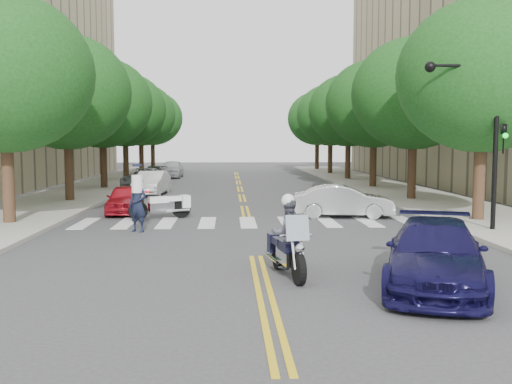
{
  "coord_description": "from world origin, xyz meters",
  "views": [
    {
      "loc": [
        -0.72,
        -15.2,
        3.11
      ],
      "look_at": [
        0.25,
        5.12,
        1.3
      ],
      "focal_mm": 40.0,
      "sensor_mm": 36.0,
      "label": 1
    }
  ],
  "objects": [
    {
      "name": "tree_r_0",
      "position": [
        8.8,
        6.0,
        5.55
      ],
      "size": [
        6.4,
        6.4,
        8.45
      ],
      "color": "#382316",
      "rests_on": "ground"
    },
    {
      "name": "tree_r_1",
      "position": [
        8.8,
        14.0,
        5.55
      ],
      "size": [
        6.4,
        6.4,
        8.45
      ],
      "color": "#382316",
      "rests_on": "ground"
    },
    {
      "name": "officer_standing",
      "position": [
        -3.86,
        4.43,
        0.94
      ],
      "size": [
        0.82,
        0.71,
        1.89
      ],
      "primitive_type": "imported",
      "rotation": [
        0.0,
        0.0,
        -0.47
      ],
      "color": "black",
      "rests_on": "ground"
    },
    {
      "name": "motorcycle_parked",
      "position": [
        -3.29,
        7.79,
        0.57
      ],
      "size": [
        2.43,
        1.27,
        1.64
      ],
      "rotation": [
        0.0,
        0.0,
        1.96
      ],
      "color": "black",
      "rests_on": "ground"
    },
    {
      "name": "convertible",
      "position": [
        3.97,
        7.81,
        0.67
      ],
      "size": [
        4.21,
        1.93,
        1.34
      ],
      "primitive_type": "imported",
      "rotation": [
        0.0,
        0.0,
        1.44
      ],
      "color": "#B7B7B9",
      "rests_on": "ground"
    },
    {
      "name": "parked_car_c",
      "position": [
        -6.22,
        22.1,
        0.69
      ],
      "size": [
        2.64,
        5.14,
        1.39
      ],
      "primitive_type": "imported",
      "rotation": [
        0.0,
        0.0,
        -0.07
      ],
      "color": "#989A9F",
      "rests_on": "ground"
    },
    {
      "name": "tree_r_4",
      "position": [
        8.8,
        38.0,
        5.55
      ],
      "size": [
        6.4,
        6.4,
        8.45
      ],
      "color": "#382316",
      "rests_on": "ground"
    },
    {
      "name": "tree_l_4",
      "position": [
        -8.8,
        38.0,
        5.55
      ],
      "size": [
        6.4,
        6.4,
        8.45
      ],
      "color": "#382316",
      "rests_on": "ground"
    },
    {
      "name": "tree_l_3",
      "position": [
        -8.8,
        30.0,
        5.55
      ],
      "size": [
        6.4,
        6.4,
        8.45
      ],
      "color": "#382316",
      "rests_on": "ground"
    },
    {
      "name": "tree_l_0",
      "position": [
        -8.8,
        6.0,
        5.55
      ],
      "size": [
        6.4,
        6.4,
        8.45
      ],
      "color": "#382316",
      "rests_on": "ground"
    },
    {
      "name": "ground",
      "position": [
        0.0,
        0.0,
        0.0
      ],
      "size": [
        140.0,
        140.0,
        0.0
      ],
      "primitive_type": "plane",
      "color": "#38383A",
      "rests_on": "ground"
    },
    {
      "name": "tree_r_3",
      "position": [
        8.8,
        30.0,
        5.55
      ],
      "size": [
        6.4,
        6.4,
        8.45
      ],
      "color": "#382316",
      "rests_on": "ground"
    },
    {
      "name": "tree_r_5",
      "position": [
        8.8,
        46.0,
        5.55
      ],
      "size": [
        6.4,
        6.4,
        8.45
      ],
      "color": "#382316",
      "rests_on": "ground"
    },
    {
      "name": "motorcycle_police",
      "position": [
        0.62,
        -2.22,
        0.85
      ],
      "size": [
        0.89,
        2.35,
        1.92
      ],
      "rotation": [
        0.0,
        0.0,
        3.32
      ],
      "color": "black",
      "rests_on": "ground"
    },
    {
      "name": "tree_r_2",
      "position": [
        8.8,
        22.0,
        5.55
      ],
      "size": [
        6.4,
        6.4,
        8.45
      ],
      "color": "#382316",
      "rests_on": "ground"
    },
    {
      "name": "tree_l_5",
      "position": [
        -8.8,
        46.0,
        5.55
      ],
      "size": [
        6.4,
        6.4,
        8.45
      ],
      "color": "#382316",
      "rests_on": "ground"
    },
    {
      "name": "parked_car_a",
      "position": [
        -5.2,
        9.5,
        0.62
      ],
      "size": [
        1.72,
        3.72,
        1.24
      ],
      "primitive_type": "imported",
      "rotation": [
        0.0,
        0.0,
        0.07
      ],
      "color": "#A7111F",
      "rests_on": "ground"
    },
    {
      "name": "tree_l_2",
      "position": [
        -8.8,
        22.0,
        5.55
      ],
      "size": [
        6.4,
        6.4,
        8.45
      ],
      "color": "#382316",
      "rests_on": "ground"
    },
    {
      "name": "traffic_signal_pole",
      "position": [
        7.72,
        3.5,
        3.72
      ],
      "size": [
        2.82,
        0.42,
        6.0
      ],
      "color": "black",
      "rests_on": "ground"
    },
    {
      "name": "parked_car_d",
      "position": [
        -6.3,
        27.5,
        0.61
      ],
      "size": [
        1.86,
        4.29,
        1.23
      ],
      "primitive_type": "imported",
      "rotation": [
        0.0,
        0.0,
        -0.03
      ],
      "color": "black",
      "rests_on": "ground"
    },
    {
      "name": "sidewalk_right",
      "position": [
        9.5,
        22.0,
        0.07
      ],
      "size": [
        5.0,
        60.0,
        0.15
      ],
      "primitive_type": "cube",
      "color": "#9E9991",
      "rests_on": "ground"
    },
    {
      "name": "parked_car_b",
      "position": [
        -5.2,
        18.0,
        0.7
      ],
      "size": [
        1.81,
        4.33,
        1.39
      ],
      "primitive_type": "imported",
      "rotation": [
        0.0,
        0.0,
        -0.08
      ],
      "color": "silver",
      "rests_on": "ground"
    },
    {
      "name": "parked_car_e",
      "position": [
        -5.61,
        34.0,
        0.75
      ],
      "size": [
        1.82,
        4.44,
        1.51
      ],
      "primitive_type": "imported",
      "rotation": [
        0.0,
        0.0,
        -0.01
      ],
      "color": "#A7A8AC",
      "rests_on": "ground"
    },
    {
      "name": "sidewalk_left",
      "position": [
        -9.5,
        22.0,
        0.07
      ],
      "size": [
        5.0,
        60.0,
        0.15
      ],
      "primitive_type": "cube",
      "color": "#9E9991",
      "rests_on": "ground"
    },
    {
      "name": "sedan_blue",
      "position": [
        3.65,
        -3.48,
        0.71
      ],
      "size": [
        3.5,
        5.3,
        1.43
      ],
      "primitive_type": "imported",
      "rotation": [
        0.0,
        0.0,
        -0.34
      ],
      "color": "#0F0D36",
      "rests_on": "ground"
    },
    {
      "name": "tree_l_1",
      "position": [
        -8.8,
        14.0,
        5.55
      ],
      "size": [
        6.4,
        6.4,
        8.45
      ],
      "color": "#382316",
      "rests_on": "ground"
    }
  ]
}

